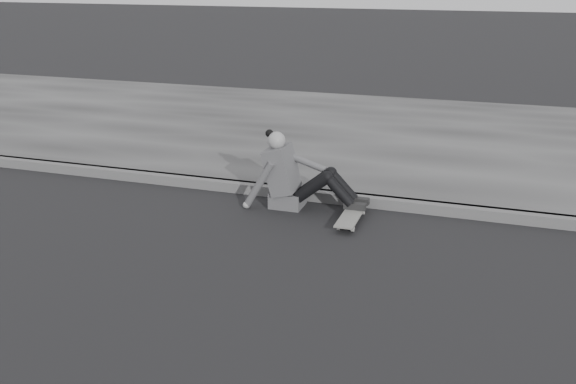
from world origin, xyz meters
name	(u,v)px	position (x,y,z in m)	size (l,w,h in m)	color
ground	(305,316)	(0.00, 0.00, 0.00)	(80.00, 80.00, 0.00)	black
curb	(370,201)	(0.00, 2.58, 0.06)	(24.00, 0.16, 0.12)	#555555
sidewalk	(408,138)	(0.00, 5.60, 0.06)	(24.00, 6.00, 0.12)	#3D3D3D
skateboard	(351,216)	(-0.10, 2.04, 0.07)	(0.20, 0.78, 0.09)	#A7A7A1
seated_woman	(293,177)	(-0.83, 2.28, 0.36)	(1.38, 0.46, 0.88)	#4B4B4E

